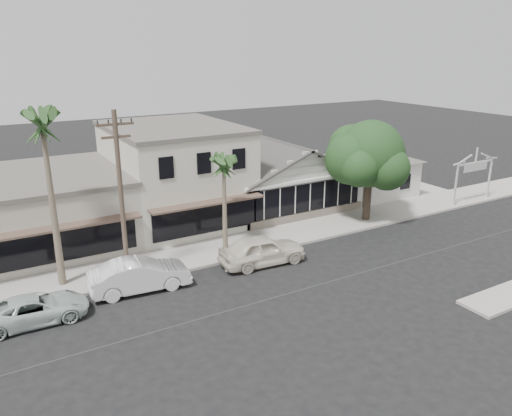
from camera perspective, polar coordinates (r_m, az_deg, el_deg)
ground at (r=26.71m, az=8.10°, el=-8.44°), size 140.00×140.00×0.00m
sidewalk_north at (r=28.79m, az=-13.33°, el=-6.59°), size 90.00×3.50×0.15m
corner_shop at (r=38.13m, az=2.60°, el=4.00°), size 10.40×8.60×5.10m
side_cottage at (r=42.59m, az=12.63°, el=3.52°), size 6.00×6.00×3.00m
arch_sign at (r=42.08m, az=23.78°, el=4.57°), size 4.12×0.12×3.95m
row_building_near at (r=35.33m, az=-9.29°, el=3.72°), size 8.00×10.00×6.50m
row_building_midnear at (r=33.63m, az=-23.59°, el=-0.35°), size 10.00×10.00×4.20m
utility_pole at (r=25.52m, az=-15.16°, el=1.38°), size 1.80×0.24×9.00m
car_0 at (r=28.28m, az=0.73°, el=-4.82°), size 5.11×2.35×1.70m
car_1 at (r=26.02m, az=-13.15°, el=-7.48°), size 5.16×2.21×1.65m
car_2 at (r=24.76m, az=-23.91°, el=-10.50°), size 4.64×2.25×1.27m
shade_tree at (r=35.19m, az=12.64°, el=5.89°), size 6.44×5.82×7.14m
palm_east at (r=28.66m, az=-3.71°, el=4.98°), size 2.23×2.23×6.33m
palm_mid at (r=25.56m, az=-23.24°, el=8.54°), size 3.11×3.11×9.56m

